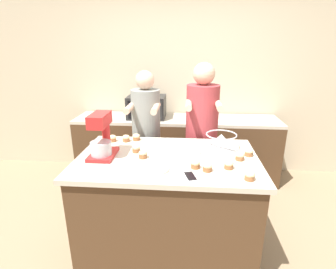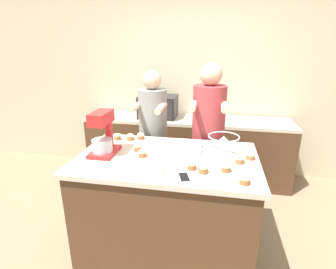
{
  "view_description": "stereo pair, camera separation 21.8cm",
  "coord_description": "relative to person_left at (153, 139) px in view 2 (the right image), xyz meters",
  "views": [
    {
      "loc": [
        0.17,
        -2.01,
        1.84
      ],
      "look_at": [
        0.0,
        0.05,
        1.14
      ],
      "focal_mm": 28.0,
      "sensor_mm": 36.0,
      "label": 1
    },
    {
      "loc": [
        0.38,
        -1.98,
        1.84
      ],
      "look_at": [
        0.0,
        0.05,
        1.14
      ],
      "focal_mm": 28.0,
      "sensor_mm": 36.0,
      "label": 2
    }
  ],
  "objects": [
    {
      "name": "microwave_oven",
      "position": [
        -0.12,
        0.79,
        0.19
      ],
      "size": [
        0.51,
        0.39,
        0.3
      ],
      "color": "black",
      "rests_on": "back_counter"
    },
    {
      "name": "cupcake_4",
      "position": [
        0.01,
        -0.62,
        0.14
      ],
      "size": [
        0.07,
        0.07,
        0.07
      ],
      "color": "#9E6038",
      "rests_on": "island_counter"
    },
    {
      "name": "cupcake_3",
      "position": [
        0.88,
        -0.72,
        0.14
      ],
      "size": [
        0.07,
        0.07,
        0.07
      ],
      "color": "#9E6038",
      "rests_on": "island_counter"
    },
    {
      "name": "cupcake_8",
      "position": [
        0.89,
        -1.05,
        0.14
      ],
      "size": [
        0.07,
        0.07,
        0.07
      ],
      "color": "#9E6038",
      "rests_on": "island_counter"
    },
    {
      "name": "person_right",
      "position": [
        0.6,
        0.0,
        0.04
      ],
      "size": [
        0.36,
        0.51,
        1.68
      ],
      "color": "brown",
      "rests_on": "ground_plane"
    },
    {
      "name": "back_wall",
      "position": [
        0.29,
        1.15,
        0.5
      ],
      "size": [
        10.0,
        0.06,
        2.7
      ],
      "color": "beige",
      "rests_on": "ground_plane"
    },
    {
      "name": "cupcake_6",
      "position": [
        -0.04,
        -0.32,
        0.14
      ],
      "size": [
        0.07,
        0.07,
        0.07
      ],
      "color": "#9E6038",
      "rests_on": "island_counter"
    },
    {
      "name": "person_left",
      "position": [
        0.0,
        0.0,
        0.0
      ],
      "size": [
        0.33,
        0.49,
        1.6
      ],
      "color": "brown",
      "rests_on": "ground_plane"
    },
    {
      "name": "ground_plane",
      "position": [
        0.29,
        -0.7,
        -0.85
      ],
      "size": [
        16.0,
        16.0,
        0.0
      ],
      "primitive_type": "plane",
      "color": "#937A5B"
    },
    {
      "name": "cupcake_7",
      "position": [
        0.77,
        -0.88,
        0.14
      ],
      "size": [
        0.07,
        0.07,
        0.07
      ],
      "color": "#9E6038",
      "rests_on": "island_counter"
    },
    {
      "name": "island_counter",
      "position": [
        0.29,
        -0.7,
        -0.37
      ],
      "size": [
        1.51,
        0.95,
        0.96
      ],
      "color": "#4C331E",
      "rests_on": "ground_plane"
    },
    {
      "name": "cupcake_1",
      "position": [
        0.52,
        -0.9,
        0.14
      ],
      "size": [
        0.07,
        0.07,
        0.07
      ],
      "color": "#9E6038",
      "rests_on": "island_counter"
    },
    {
      "name": "stand_mixer",
      "position": [
        -0.25,
        -0.73,
        0.27
      ],
      "size": [
        0.2,
        0.3,
        0.37
      ],
      "color": "red",
      "rests_on": "island_counter"
    },
    {
      "name": "cupcake_10",
      "position": [
        0.61,
        -0.94,
        0.14
      ],
      "size": [
        0.07,
        0.07,
        0.07
      ],
      "color": "#9E6038",
      "rests_on": "island_counter"
    },
    {
      "name": "cupcake_0",
      "position": [
        -0.14,
        -0.36,
        0.14
      ],
      "size": [
        0.07,
        0.07,
        0.07
      ],
      "color": "#9E6038",
      "rests_on": "island_counter"
    },
    {
      "name": "small_plate",
      "position": [
        0.22,
        -0.95,
        0.12
      ],
      "size": [
        0.21,
        0.21,
        0.02
      ],
      "color": "white",
      "rests_on": "island_counter"
    },
    {
      "name": "mixing_bowl",
      "position": [
        0.76,
        -0.48,
        0.18
      ],
      "size": [
        0.27,
        0.27,
        0.14
      ],
      "color": "#BCBCC1",
      "rests_on": "island_counter"
    },
    {
      "name": "cell_phone",
      "position": [
        0.48,
        -1.05,
        0.12
      ],
      "size": [
        0.11,
        0.16,
        0.01
      ],
      "color": "silver",
      "rests_on": "island_counter"
    },
    {
      "name": "back_counter",
      "position": [
        0.29,
        0.8,
        -0.4
      ],
      "size": [
        2.8,
        0.6,
        0.89
      ],
      "color": "#4C331E",
      "rests_on": "ground_plane"
    },
    {
      "name": "cupcake_9",
      "position": [
        0.97,
        -0.63,
        0.14
      ],
      "size": [
        0.07,
        0.07,
        0.07
      ],
      "color": "#9E6038",
      "rests_on": "island_counter"
    },
    {
      "name": "baking_tray",
      "position": [
        0.36,
        -0.51,
        0.13
      ],
      "size": [
        0.43,
        0.26,
        0.04
      ],
      "color": "#BCBCC1",
      "rests_on": "island_counter"
    },
    {
      "name": "cupcake_5",
      "position": [
        -0.27,
        -0.38,
        0.14
      ],
      "size": [
        0.07,
        0.07,
        0.07
      ],
      "color": "#9E6038",
      "rests_on": "island_counter"
    },
    {
      "name": "cupcake_2",
      "position": [
        0.09,
        -0.74,
        0.14
      ],
      "size": [
        0.07,
        0.07,
        0.07
      ],
      "color": "#9E6038",
      "rests_on": "island_counter"
    }
  ]
}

